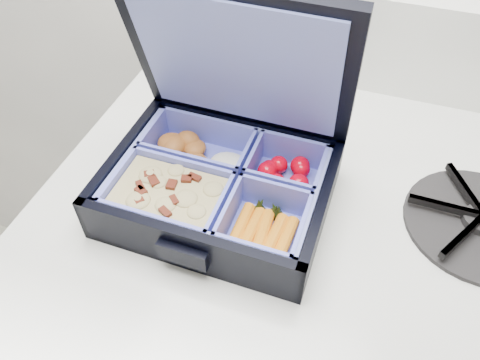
% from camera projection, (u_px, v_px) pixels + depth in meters
% --- Properties ---
extents(stove, '(0.62, 0.62, 0.94)m').
position_uv_depth(stove, '(278.00, 356.00, 0.91)').
color(stove, white).
rests_on(stove, floor).
extents(bento_box, '(0.25, 0.20, 0.06)m').
position_uv_depth(bento_box, '(219.00, 187.00, 0.55)').
color(bento_box, black).
rests_on(bento_box, stove).
extents(burner_grate_rear, '(0.22, 0.22, 0.02)m').
position_uv_depth(burner_grate_rear, '(256.00, 101.00, 0.69)').
color(burner_grate_rear, black).
rests_on(burner_grate_rear, stove).
extents(fork, '(0.06, 0.19, 0.01)m').
position_uv_depth(fork, '(310.00, 150.00, 0.63)').
color(fork, '#A09EB5').
rests_on(fork, stove).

